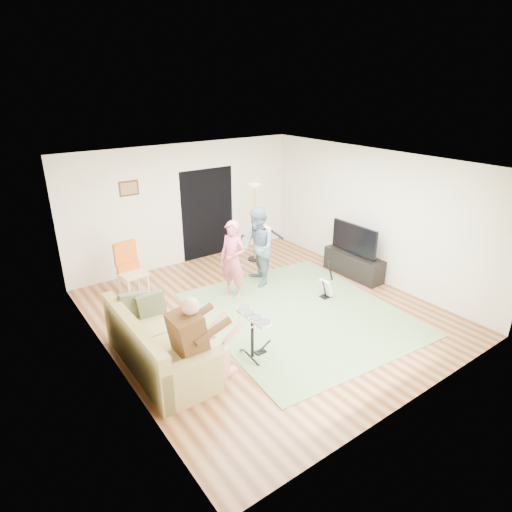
{
  "coord_description": "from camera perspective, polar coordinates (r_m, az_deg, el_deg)",
  "views": [
    {
      "loc": [
        -4.16,
        -5.45,
        3.9
      ],
      "look_at": [
        -0.0,
        0.3,
        1.01
      ],
      "focal_mm": 30.0,
      "sensor_mm": 36.0,
      "label": 1
    }
  ],
  "objects": [
    {
      "name": "guitar_held",
      "position": [
        8.62,
        1.28,
        3.25
      ],
      "size": [
        0.25,
        0.61,
        0.26
      ],
      "primitive_type": null,
      "rotation": [
        0.0,
        0.0,
        -0.22
      ],
      "color": "white",
      "rests_on": "guitarist"
    },
    {
      "name": "drum_kit",
      "position": [
        6.54,
        -0.49,
        -10.95
      ],
      "size": [
        0.41,
        0.73,
        0.75
      ],
      "color": "black",
      "rests_on": "floor"
    },
    {
      "name": "dining_chair",
      "position": [
        8.59,
        -16.17,
        -2.86
      ],
      "size": [
        0.52,
        0.54,
        1.1
      ],
      "rotation": [
        0.0,
        0.0,
        0.12
      ],
      "color": "#D1C088",
      "rests_on": "floor"
    },
    {
      "name": "area_rug",
      "position": [
        7.86,
        5.78,
        -7.62
      ],
      "size": [
        3.62,
        4.01,
        0.02
      ],
      "primitive_type": "cube",
      "rotation": [
        0.0,
        0.0,
        -0.08
      ],
      "color": "#62824F",
      "rests_on": "floor"
    },
    {
      "name": "picture_frame",
      "position": [
        9.15,
        -16.6,
        8.64
      ],
      "size": [
        0.42,
        0.03,
        0.32
      ],
      "primitive_type": "cube",
      "color": "#3F2314",
      "rests_on": "walls"
    },
    {
      "name": "sofa",
      "position": [
        6.54,
        -13.44,
        -12.07
      ],
      "size": [
        0.88,
        2.14,
        0.87
      ],
      "color": "tan",
      "rests_on": "floor"
    },
    {
      "name": "doorway",
      "position": [
        10.08,
        -6.44,
        5.62
      ],
      "size": [
        2.1,
        0.0,
        2.1
      ],
      "primitive_type": "plane",
      "rotation": [
        1.57,
        0.0,
        0.0
      ],
      "color": "black",
      "rests_on": "walls"
    },
    {
      "name": "drummer",
      "position": [
        6.06,
        -7.43,
        -12.06
      ],
      "size": [
        0.86,
        0.48,
        1.32
      ],
      "color": "#553317",
      "rests_on": "sofa"
    },
    {
      "name": "television",
      "position": [
        9.2,
        12.96,
        2.24
      ],
      "size": [
        0.06,
        1.16,
        0.63
      ],
      "primitive_type": "cube",
      "color": "black",
      "rests_on": "tv_cabinet"
    },
    {
      "name": "torchiere_lamp",
      "position": [
        9.72,
        -0.17,
        6.32
      ],
      "size": [
        0.32,
        0.32,
        1.81
      ],
      "color": "black",
      "rests_on": "floor"
    },
    {
      "name": "ceiling",
      "position": [
        6.96,
        1.51,
        12.24
      ],
      "size": [
        6.0,
        6.0,
        0.0
      ],
      "primitive_type": "plane",
      "rotation": [
        3.14,
        0.0,
        0.0
      ],
      "color": "white",
      "rests_on": "walls"
    },
    {
      "name": "tv_cabinet",
      "position": [
        9.45,
        12.85,
        -1.12
      ],
      "size": [
        0.4,
        1.4,
        0.5
      ],
      "primitive_type": "cube",
      "color": "black",
      "rests_on": "floor"
    },
    {
      "name": "microphone",
      "position": [
        8.12,
        -2.0,
        2.28
      ],
      "size": [
        0.06,
        0.06,
        0.24
      ],
      "primitive_type": null,
      "color": "black",
      "rests_on": "singer"
    },
    {
      "name": "walls",
      "position": [
        7.32,
        1.4,
        1.77
      ],
      "size": [
        5.5,
        6.0,
        2.7
      ],
      "primitive_type": null,
      "color": "beige",
      "rests_on": "floor"
    },
    {
      "name": "floor",
      "position": [
        7.89,
        1.31,
        -7.45
      ],
      "size": [
        6.0,
        6.0,
        0.0
      ],
      "primitive_type": "plane",
      "color": "brown",
      "rests_on": "ground"
    },
    {
      "name": "singer",
      "position": [
        8.15,
        -3.13,
        -0.49
      ],
      "size": [
        0.54,
        0.65,
        1.53
      ],
      "primitive_type": "imported",
      "rotation": [
        0.0,
        0.0,
        -1.22
      ],
      "color": "#D15B77",
      "rests_on": "floor"
    },
    {
      "name": "guitarist",
      "position": [
        8.61,
        0.2,
        1.15
      ],
      "size": [
        0.83,
        0.94,
        1.62
      ],
      "primitive_type": "imported",
      "rotation": [
        0.0,
        0.0,
        -1.88
      ],
      "color": "slate",
      "rests_on": "floor"
    },
    {
      "name": "window_blinds",
      "position": [
        6.28,
        -20.13,
        -1.23
      ],
      "size": [
        0.0,
        2.05,
        2.05
      ],
      "primitive_type": "plane",
      "rotation": [
        1.57,
        0.0,
        1.57
      ],
      "color": "olive",
      "rests_on": "walls"
    },
    {
      "name": "guitar_spare",
      "position": [
        8.39,
        9.35,
        -4.15
      ],
      "size": [
        0.28,
        0.25,
        0.77
      ],
      "color": "black",
      "rests_on": "floor"
    }
  ]
}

